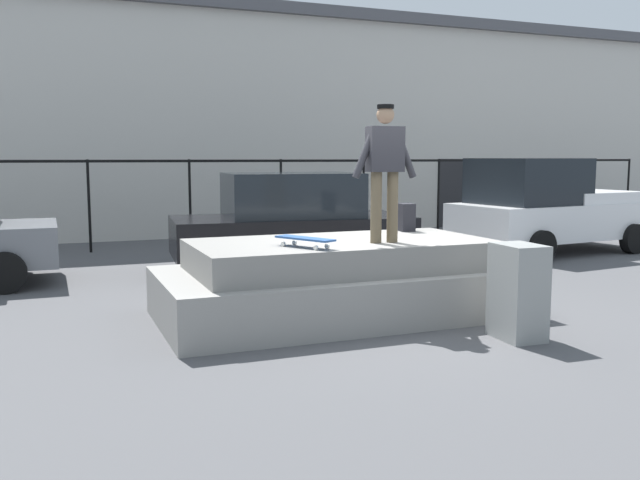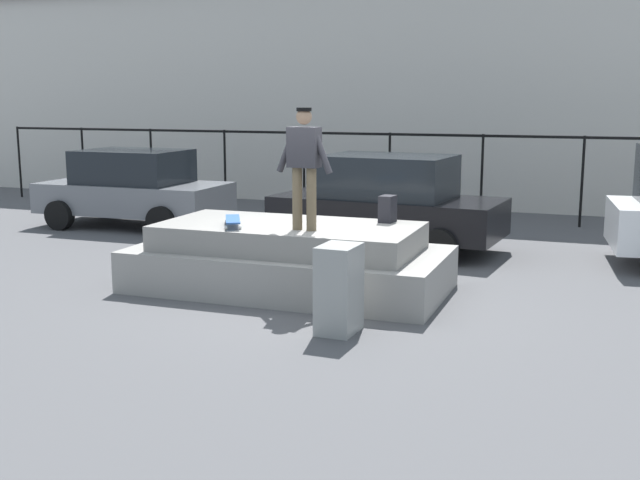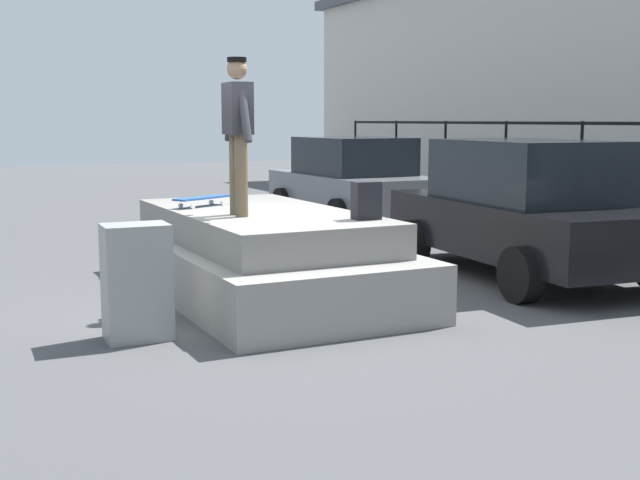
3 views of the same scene
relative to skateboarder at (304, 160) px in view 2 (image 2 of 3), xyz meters
name	(u,v)px [view 2 (image 2 of 3)]	position (x,y,z in m)	size (l,w,h in m)	color
ground_plane	(321,296)	(0.19, 0.16, -1.98)	(60.00, 60.00, 0.00)	#4C4C4F
concrete_ledge	(289,260)	(-0.41, 0.41, -1.53)	(4.64, 2.31, 0.99)	gray
skateboarder	(304,160)	(0.00, 0.00, 0.00)	(0.86, 0.27, 1.71)	brown
skateboard	(233,220)	(-1.09, -0.07, -0.89)	(0.55, 0.81, 0.12)	#264C8C
backpack	(388,209)	(0.91, 1.09, -0.79)	(0.28, 0.20, 0.40)	black
car_grey_sedan_near	(134,188)	(-5.83, 4.58, -1.12)	(4.09, 2.17, 1.69)	slate
car_black_sedan_mid	(388,203)	(0.14, 3.90, -1.09)	(4.37, 2.43, 1.78)	black
utility_box	(339,289)	(0.99, -1.39, -1.44)	(0.44, 0.60, 1.08)	gray
fence_row	(435,160)	(0.19, 7.87, -0.59)	(24.06, 0.06, 2.01)	black
warehouse_building	(476,90)	(0.19, 13.46, 1.05)	(35.89, 7.97, 6.04)	beige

